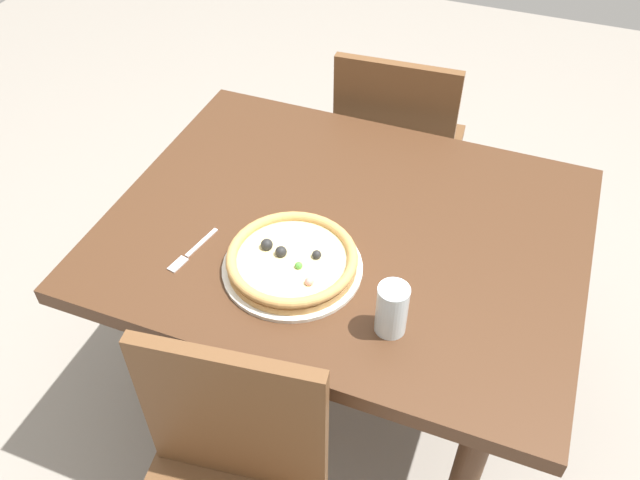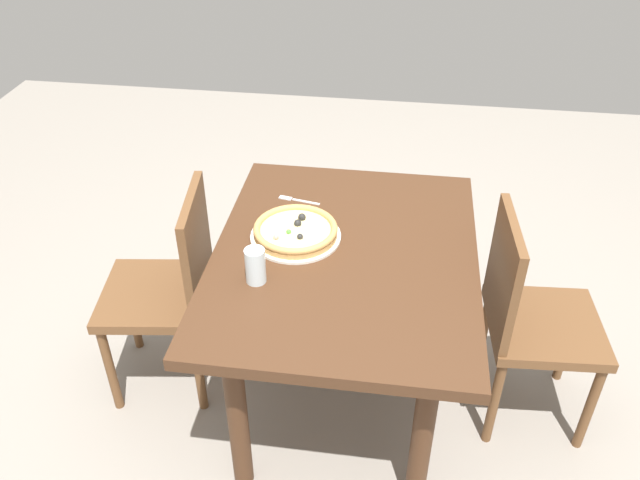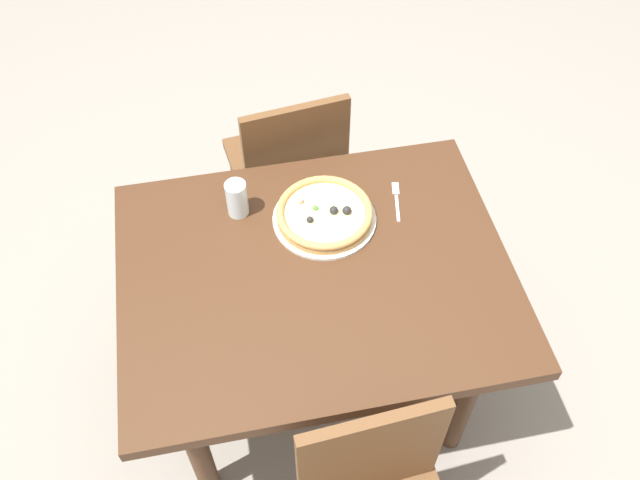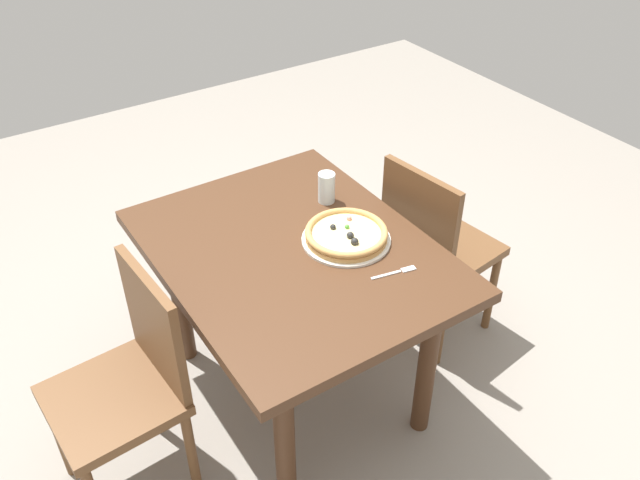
{
  "view_description": "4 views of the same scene",
  "coord_description": "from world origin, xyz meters",
  "px_view_note": "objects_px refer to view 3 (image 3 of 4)",
  "views": [
    {
      "loc": [
        -0.37,
        1.13,
        1.83
      ],
      "look_at": [
        0.03,
        0.09,
        0.75
      ],
      "focal_mm": 36.88,
      "sensor_mm": 36.0,
      "label": 1
    },
    {
      "loc": [
        -1.77,
        -0.16,
        2.06
      ],
      "look_at": [
        0.03,
        0.09,
        0.75
      ],
      "focal_mm": 36.29,
      "sensor_mm": 36.0,
      "label": 2
    },
    {
      "loc": [
        -0.21,
        -1.15,
        2.35
      ],
      "look_at": [
        0.03,
        0.09,
        0.75
      ],
      "focal_mm": 38.15,
      "sensor_mm": 36.0,
      "label": 3
    },
    {
      "loc": [
        1.62,
        -0.94,
        2.16
      ],
      "look_at": [
        0.03,
        0.09,
        0.75
      ],
      "focal_mm": 37.28,
      "sensor_mm": 36.0,
      "label": 4
    }
  ],
  "objects_px": {
    "drinking_glass": "(237,199)",
    "dining_table": "(316,290)",
    "chair_far": "(289,168)",
    "plate": "(324,219)",
    "fork": "(396,198)",
    "pizza": "(325,213)"
  },
  "relations": [
    {
      "from": "plate",
      "to": "pizza",
      "type": "relative_size",
      "value": 1.08
    },
    {
      "from": "pizza",
      "to": "fork",
      "type": "xyz_separation_m",
      "value": [
        0.24,
        0.04,
        -0.03
      ]
    },
    {
      "from": "dining_table",
      "to": "plate",
      "type": "relative_size",
      "value": 3.57
    },
    {
      "from": "dining_table",
      "to": "pizza",
      "type": "relative_size",
      "value": 3.85
    },
    {
      "from": "dining_table",
      "to": "plate",
      "type": "xyz_separation_m",
      "value": [
        0.06,
        0.18,
        0.11
      ]
    },
    {
      "from": "fork",
      "to": "drinking_glass",
      "type": "xyz_separation_m",
      "value": [
        -0.5,
        0.04,
        0.06
      ]
    },
    {
      "from": "drinking_glass",
      "to": "chair_far",
      "type": "bearing_deg",
      "value": 61.37
    },
    {
      "from": "fork",
      "to": "plate",
      "type": "bearing_deg",
      "value": 110.99
    },
    {
      "from": "dining_table",
      "to": "plate",
      "type": "distance_m",
      "value": 0.22
    },
    {
      "from": "dining_table",
      "to": "fork",
      "type": "height_order",
      "value": "fork"
    },
    {
      "from": "chair_far",
      "to": "drinking_glass",
      "type": "relative_size",
      "value": 7.18
    },
    {
      "from": "dining_table",
      "to": "plate",
      "type": "bearing_deg",
      "value": 70.65
    },
    {
      "from": "chair_far",
      "to": "plate",
      "type": "bearing_deg",
      "value": -92.82
    },
    {
      "from": "drinking_glass",
      "to": "dining_table",
      "type": "bearing_deg",
      "value": -54.31
    },
    {
      "from": "plate",
      "to": "pizza",
      "type": "bearing_deg",
      "value": -3.36
    },
    {
      "from": "chair_far",
      "to": "fork",
      "type": "height_order",
      "value": "chair_far"
    },
    {
      "from": "plate",
      "to": "drinking_glass",
      "type": "relative_size",
      "value": 2.62
    },
    {
      "from": "chair_far",
      "to": "drinking_glass",
      "type": "bearing_deg",
      "value": -126.2
    },
    {
      "from": "pizza",
      "to": "drinking_glass",
      "type": "bearing_deg",
      "value": 161.7
    },
    {
      "from": "pizza",
      "to": "drinking_glass",
      "type": "distance_m",
      "value": 0.27
    },
    {
      "from": "chair_far",
      "to": "plate",
      "type": "height_order",
      "value": "chair_far"
    },
    {
      "from": "pizza",
      "to": "fork",
      "type": "height_order",
      "value": "pizza"
    }
  ]
}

